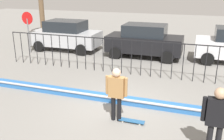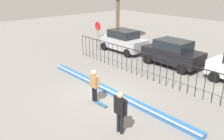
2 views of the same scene
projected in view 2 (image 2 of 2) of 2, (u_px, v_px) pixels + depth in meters
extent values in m
plane|color=gray|center=(105.00, 95.00, 12.85)|extent=(60.00, 60.00, 0.00)
cube|color=#2D6BB7|center=(111.00, 91.00, 13.09)|extent=(11.00, 0.36, 0.22)
cylinder|color=#B2B2B7|center=(108.00, 90.00, 12.94)|extent=(11.00, 0.09, 0.09)
cylinder|color=black|center=(83.00, 45.00, 19.66)|extent=(0.04, 0.04, 1.66)
cylinder|color=black|center=(86.00, 47.00, 19.33)|extent=(0.04, 0.04, 1.66)
cylinder|color=black|center=(89.00, 48.00, 19.00)|extent=(0.04, 0.04, 1.66)
cylinder|color=black|center=(93.00, 49.00, 18.67)|extent=(0.04, 0.04, 1.66)
cylinder|color=black|center=(97.00, 50.00, 18.35)|extent=(0.04, 0.04, 1.66)
cylinder|color=black|center=(101.00, 51.00, 18.02)|extent=(0.04, 0.04, 1.66)
cylinder|color=black|center=(104.00, 53.00, 17.69)|extent=(0.04, 0.04, 1.66)
cylinder|color=black|center=(109.00, 54.00, 17.36)|extent=(0.04, 0.04, 1.66)
cylinder|color=black|center=(113.00, 55.00, 17.03)|extent=(0.04, 0.04, 1.66)
cylinder|color=black|center=(117.00, 57.00, 16.70)|extent=(0.04, 0.04, 1.66)
cylinder|color=black|center=(122.00, 58.00, 16.37)|extent=(0.04, 0.04, 1.66)
cylinder|color=black|center=(127.00, 60.00, 16.04)|extent=(0.04, 0.04, 1.66)
cylinder|color=black|center=(132.00, 61.00, 15.72)|extent=(0.04, 0.04, 1.66)
cylinder|color=black|center=(137.00, 63.00, 15.39)|extent=(0.04, 0.04, 1.66)
cylinder|color=black|center=(142.00, 65.00, 15.06)|extent=(0.04, 0.04, 1.66)
cylinder|color=black|center=(148.00, 67.00, 14.73)|extent=(0.04, 0.04, 1.66)
cylinder|color=black|center=(154.00, 69.00, 14.40)|extent=(0.04, 0.04, 1.66)
cylinder|color=black|center=(160.00, 71.00, 14.07)|extent=(0.04, 0.04, 1.66)
cylinder|color=black|center=(167.00, 73.00, 13.74)|extent=(0.04, 0.04, 1.66)
cylinder|color=black|center=(174.00, 75.00, 13.42)|extent=(0.04, 0.04, 1.66)
cylinder|color=black|center=(181.00, 77.00, 13.09)|extent=(0.04, 0.04, 1.66)
cylinder|color=black|center=(188.00, 80.00, 12.76)|extent=(0.04, 0.04, 1.66)
cylinder|color=black|center=(196.00, 82.00, 12.43)|extent=(0.04, 0.04, 1.66)
cylinder|color=black|center=(205.00, 85.00, 12.10)|extent=(0.04, 0.04, 1.66)
cylinder|color=black|center=(214.00, 88.00, 11.77)|extent=(0.04, 0.04, 1.66)
cylinder|color=black|center=(223.00, 91.00, 11.44)|extent=(0.04, 0.04, 1.66)
cube|color=black|center=(149.00, 54.00, 14.45)|extent=(14.00, 0.04, 0.04)
cylinder|color=black|center=(93.00, 94.00, 12.14)|extent=(0.13, 0.13, 0.79)
cylinder|color=black|center=(96.00, 95.00, 12.01)|extent=(0.13, 0.13, 0.79)
cube|color=#A87A47|center=(94.00, 81.00, 11.82)|extent=(0.48, 0.21, 0.66)
sphere|color=beige|center=(94.00, 73.00, 11.67)|extent=(0.26, 0.26, 0.26)
cylinder|color=#A87A47|center=(91.00, 79.00, 12.02)|extent=(0.10, 0.10, 0.59)
cylinder|color=#A87A47|center=(98.00, 82.00, 11.60)|extent=(0.10, 0.10, 0.59)
cube|color=#26598C|center=(101.00, 104.00, 11.84)|extent=(0.80, 0.20, 0.02)
cylinder|color=silver|center=(106.00, 106.00, 11.71)|extent=(0.05, 0.03, 0.05)
cylinder|color=silver|center=(103.00, 107.00, 11.62)|extent=(0.05, 0.03, 0.05)
cylinder|color=silver|center=(99.00, 102.00, 12.09)|extent=(0.05, 0.03, 0.05)
cylinder|color=silver|center=(97.00, 103.00, 12.00)|extent=(0.05, 0.03, 0.05)
cylinder|color=black|center=(118.00, 122.00, 9.63)|extent=(0.14, 0.14, 0.84)
cylinder|color=black|center=(122.00, 124.00, 9.49)|extent=(0.14, 0.14, 0.84)
cube|color=black|center=(120.00, 106.00, 9.29)|extent=(0.51, 0.22, 0.69)
sphere|color=tan|center=(120.00, 95.00, 9.13)|extent=(0.27, 0.27, 0.27)
cylinder|color=black|center=(115.00, 103.00, 9.50)|extent=(0.11, 0.11, 0.62)
cylinder|color=black|center=(126.00, 108.00, 9.06)|extent=(0.11, 0.11, 0.62)
cube|color=#B7BABF|center=(123.00, 43.00, 20.74)|extent=(4.30, 1.90, 0.90)
cube|color=#1E2328|center=(123.00, 34.00, 20.48)|extent=(2.37, 1.71, 0.66)
cylinder|color=black|center=(143.00, 49.00, 20.46)|extent=(0.68, 0.22, 0.68)
cylinder|color=black|center=(127.00, 53.00, 19.28)|extent=(0.68, 0.22, 0.68)
cylinder|color=black|center=(120.00, 43.00, 22.52)|extent=(0.68, 0.22, 0.68)
cylinder|color=black|center=(104.00, 46.00, 21.34)|extent=(0.68, 0.22, 0.68)
cube|color=black|center=(172.00, 55.00, 17.16)|extent=(4.30, 1.90, 0.90)
cube|color=#1E2328|center=(173.00, 45.00, 16.90)|extent=(2.37, 1.71, 0.66)
cylinder|color=black|center=(197.00, 63.00, 16.88)|extent=(0.68, 0.22, 0.68)
cylinder|color=black|center=(182.00, 69.00, 15.70)|extent=(0.68, 0.22, 0.68)
cylinder|color=black|center=(163.00, 54.00, 18.94)|extent=(0.68, 0.22, 0.68)
cylinder|color=black|center=(148.00, 59.00, 17.76)|extent=(0.68, 0.22, 0.68)
cylinder|color=black|center=(214.00, 77.00, 14.49)|extent=(0.68, 0.22, 0.68)
cylinder|color=slate|center=(98.00, 38.00, 21.14)|extent=(0.07, 0.07, 2.10)
cylinder|color=red|center=(98.00, 26.00, 20.78)|extent=(0.76, 0.02, 0.76)
cylinder|color=brown|center=(118.00, 15.00, 23.77)|extent=(0.36, 0.36, 5.38)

